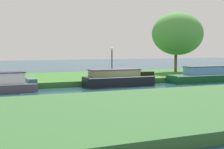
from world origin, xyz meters
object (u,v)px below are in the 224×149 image
at_px(willow_tree_left, 178,34).
at_px(mooring_post_near, 94,77).
at_px(black_narrowboat, 119,78).
at_px(forest_barge, 203,75).
at_px(lamp_post, 112,58).

bearing_deg(willow_tree_left, mooring_post_near, -156.00).
height_order(black_narrowboat, mooring_post_near, black_narrowboat).
bearing_deg(forest_barge, willow_tree_left, 74.45).
xyz_separation_m(lamp_post, mooring_post_near, (-1.92, -0.90, -1.38)).
height_order(lamp_post, mooring_post_near, lamp_post).
bearing_deg(forest_barge, mooring_post_near, 171.52).
distance_m(forest_barge, black_narrowboat, 7.91).
bearing_deg(lamp_post, forest_barge, -17.11).
bearing_deg(forest_barge, lamp_post, 162.89).
height_order(forest_barge, willow_tree_left, willow_tree_left).
relative_size(forest_barge, willow_tree_left, 0.97).
bearing_deg(lamp_post, mooring_post_near, -154.83).
bearing_deg(mooring_post_near, black_narrowboat, -43.16).
height_order(forest_barge, black_narrowboat, forest_barge).
distance_m(black_narrowboat, mooring_post_near, 2.05).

